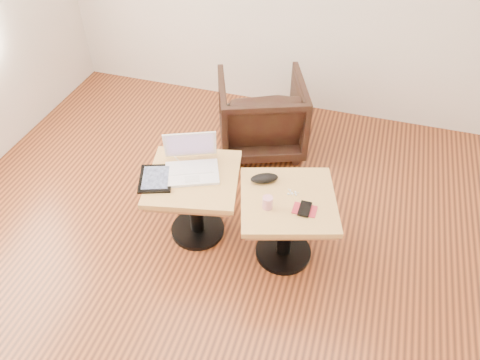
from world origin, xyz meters
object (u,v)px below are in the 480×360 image
(laptop, at_px, (191,164))
(armchair, at_px, (261,114))
(striped_cup, at_px, (268,203))
(side_table_left, at_px, (194,191))
(side_table_right, at_px, (287,213))

(laptop, bearing_deg, armchair, 56.29)
(laptop, height_order, striped_cup, laptop)
(side_table_left, bearing_deg, side_table_right, -13.94)
(side_table_left, bearing_deg, armchair, 69.57)
(side_table_right, xyz_separation_m, laptop, (-0.66, 0.08, 0.18))
(striped_cup, bearing_deg, side_table_right, 46.55)
(side_table_left, distance_m, armchair, 1.11)
(laptop, bearing_deg, side_table_right, -30.14)
(armchair, bearing_deg, striped_cup, 85.20)
(side_table_left, xyz_separation_m, striped_cup, (0.53, -0.13, 0.17))
(side_table_left, relative_size, side_table_right, 0.95)
(side_table_right, relative_size, striped_cup, 9.02)
(side_table_left, height_order, laptop, laptop)
(side_table_right, relative_size, laptop, 1.67)
(side_table_right, height_order, laptop, laptop)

